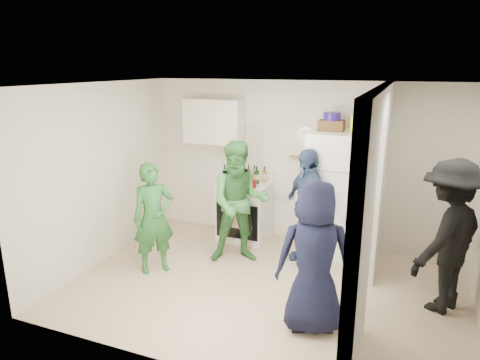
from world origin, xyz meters
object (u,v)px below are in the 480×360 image
yellow_cup_stack_top (354,124)px  person_navy (314,258)px  blue_bowl (332,116)px  person_green_left (154,218)px  person_nook (448,237)px  wicker_basket (331,125)px  person_denim (307,207)px  stove (244,211)px  person_green_center (240,203)px  fridge (334,194)px

yellow_cup_stack_top → person_navy: yellow_cup_stack_top is taller
blue_bowl → yellow_cup_stack_top: size_ratio=0.96×
person_green_left → person_nook: bearing=-38.9°
wicker_basket → person_denim: bearing=-112.0°
stove → yellow_cup_stack_top: size_ratio=3.71×
person_green_center → person_green_left: bearing=-166.2°
blue_bowl → person_navy: 2.39m
person_green_left → person_green_center: person_green_center is taller
stove → person_denim: 1.25m
person_denim → stove: bearing=-156.7°
person_green_left → fridge: bearing=-11.0°
person_green_center → person_nook: 2.63m
person_green_left → person_green_center: 1.19m
fridge → blue_bowl: bearing=153.4°
stove → yellow_cup_stack_top: 2.20m
fridge → person_navy: (0.15, -1.99, -0.10)m
wicker_basket → person_green_left: bearing=-143.3°
stove → person_nook: 3.06m
stove → person_green_center: bearing=-73.8°
wicker_basket → stove: bearing=-179.1°
yellow_cup_stack_top → person_denim: (-0.52, -0.34, -1.13)m
yellow_cup_stack_top → person_green_center: bearing=-155.4°
stove → person_denim: (1.10, -0.47, 0.36)m
yellow_cup_stack_top → person_nook: 1.87m
wicker_basket → person_green_center: size_ratio=0.20×
person_green_center → person_denim: bearing=-4.5°
person_denim → person_nook: size_ratio=0.93×
person_green_left → person_nook: (3.55, 0.41, 0.13)m
fridge → person_green_center: fridge is taller
person_navy → person_green_center: bearing=-63.4°
person_green_left → blue_bowl: bearing=-8.8°
stove → wicker_basket: wicker_basket is taller
wicker_basket → blue_bowl: 0.13m
person_green_center → person_nook: (2.61, -0.31, 0.01)m
person_green_left → person_navy: size_ratio=0.92×
wicker_basket → yellow_cup_stack_top: bearing=-25.1°
person_green_center → stove: bearing=82.8°
person_green_center → person_denim: (0.88, 0.30, -0.05)m
wicker_basket → person_green_center: bearing=-143.8°
stove → person_green_left: size_ratio=0.62×
fridge → person_nook: (1.43, -1.05, -0.03)m
yellow_cup_stack_top → person_denim: 1.28m
person_green_left → person_navy: person_navy is taller
person_green_center → fridge: bearing=8.8°
person_denim → person_nook: (1.73, -0.61, 0.06)m
person_denim → fridge: bearing=102.2°
blue_bowl → person_nook: bearing=-35.6°
blue_bowl → fridge: bearing=-26.6°
person_nook → blue_bowl: bearing=-94.0°
stove → blue_bowl: 2.03m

